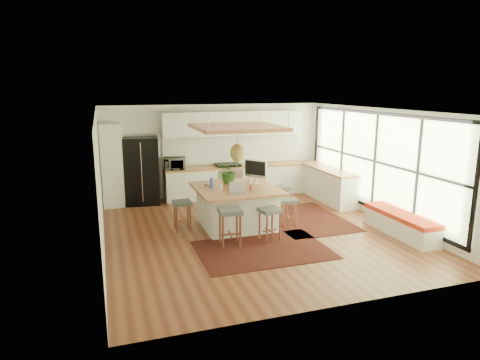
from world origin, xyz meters
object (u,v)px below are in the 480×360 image
object	(u,v)px
island	(236,207)
microwave	(175,162)
stool_near_right	(270,224)
stool_left_side	(182,215)
island_plant	(229,173)
laptop	(237,188)
fridge	(142,171)
monitor	(255,173)
stool_right_back	(279,201)
stool_near_left	(230,229)
stool_right_front	(289,211)

from	to	relation	value
island	microwave	world-z (taller)	microwave
stool_near_right	microwave	distance (m)	4.09
stool_left_side	island_plant	world-z (taller)	island_plant
island	laptop	world-z (taller)	laptop
fridge	monitor	world-z (taller)	fridge
microwave	island_plant	world-z (taller)	island_plant
laptop	stool_left_side	bearing A→B (deg)	163.45
stool_right_back	stool_left_side	size ratio (longest dim) A/B	1.06
stool_right_back	island_plant	world-z (taller)	island_plant
stool_right_back	island_plant	distance (m)	1.57
island	stool_right_back	size ratio (longest dim) A/B	2.55
island	stool_right_back	world-z (taller)	island
island_plant	fridge	bearing A→B (deg)	129.89
laptop	stool_near_left	bearing A→B (deg)	-106.27
stool_near_left	microwave	xyz separation A→B (m)	(-0.46, 3.82, 0.77)
stool_near_right	microwave	bearing A→B (deg)	109.65
stool_left_side	laptop	world-z (taller)	laptop
fridge	laptop	size ratio (longest dim) A/B	5.20
stool_right_back	laptop	distance (m)	1.96
stool_near_left	stool_near_right	size ratio (longest dim) A/B	1.12
island	monitor	size ratio (longest dim) A/B	3.02
stool_right_front	microwave	xyz separation A→B (m)	(-2.15, 3.01, 0.77)
stool_left_side	microwave	distance (m)	2.70
island	stool_near_right	size ratio (longest dim) A/B	2.65
stool_near_right	stool_left_side	size ratio (longest dim) A/B	1.02
island	monitor	xyz separation A→B (m)	(0.56, 0.27, 0.72)
stool_near_left	island_plant	bearing A→B (deg)	74.15
fridge	stool_right_back	bearing A→B (deg)	-27.38
fridge	island_plant	bearing A→B (deg)	-43.78
stool_near_left	stool_right_back	distance (m)	2.50
stool_right_back	microwave	bearing A→B (deg)	137.23
stool_left_side	island_plant	size ratio (longest dim) A/B	1.13
laptop	island_plant	xyz separation A→B (m)	(0.11, 1.03, 0.11)
monitor	stool_right_front	bearing A→B (deg)	7.49
stool_near_left	stool_right_back	size ratio (longest dim) A/B	1.08
island	monitor	world-z (taller)	monitor
stool_left_side	microwave	xyz separation A→B (m)	(0.29, 2.57, 0.77)
laptop	island	bearing A→B (deg)	87.64
stool_near_left	island_plant	world-z (taller)	island_plant
stool_right_front	laptop	size ratio (longest dim) A/B	1.78
stool_left_side	microwave	size ratio (longest dim) A/B	1.17
stool_near_left	stool_right_back	world-z (taller)	stool_near_left
fridge	stool_near_right	world-z (taller)	fridge
fridge	stool_near_left	distance (m)	4.12
stool_left_side	monitor	xyz separation A→B (m)	(1.82, 0.17, 0.83)
stool_right_front	stool_left_side	distance (m)	2.48
stool_near_right	stool_left_side	xyz separation A→B (m)	(-1.64, 1.21, 0.00)
fridge	stool_left_side	world-z (taller)	fridge
stool_near_left	monitor	bearing A→B (deg)	53.03
stool_near_left	stool_near_right	xyz separation A→B (m)	(0.89, 0.04, 0.00)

